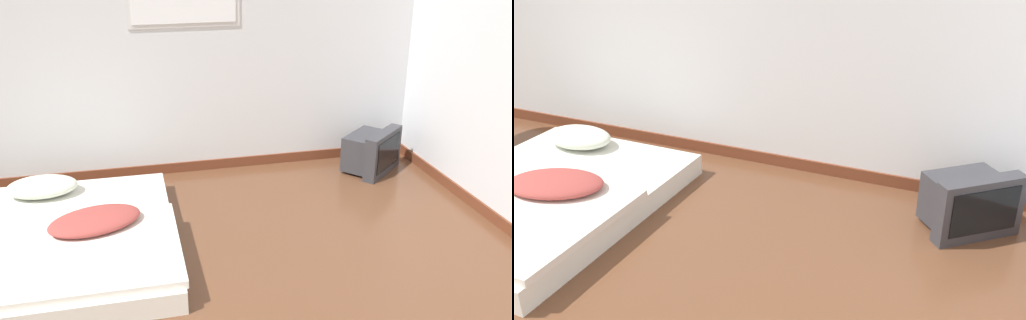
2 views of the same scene
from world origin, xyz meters
The scene contains 2 objects.
mattress_bed centered at (-0.17, 1.61, 0.10)m, with size 1.39×1.74×0.29m.
crt_tv centered at (2.37, 2.45, 0.18)m, with size 0.61×0.59×0.39m.
Camera 2 is at (2.46, -0.77, 1.86)m, focal length 40.00 mm.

